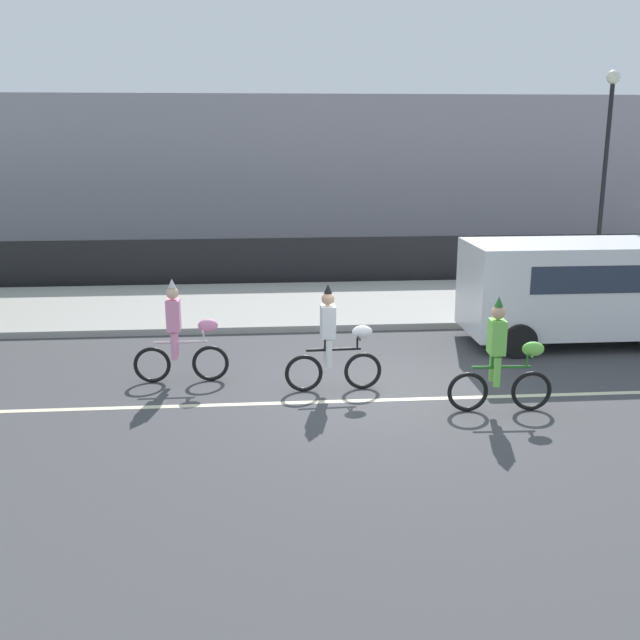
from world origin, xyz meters
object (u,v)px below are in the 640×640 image
object	(u,v)px
parade_cyclist_pink	(181,337)
street_lamp_post	(607,148)
parade_cyclist_zebra	(334,344)
parked_van_white	(587,284)
parade_cyclist_lime	(502,362)

from	to	relation	value
parade_cyclist_pink	street_lamp_post	distance (m)	13.34
parade_cyclist_zebra	street_lamp_post	world-z (taller)	street_lamp_post
parked_van_white	street_lamp_post	bearing A→B (deg)	63.15
parade_cyclist_pink	parade_cyclist_zebra	size ratio (longest dim) A/B	1.00
parade_cyclist_pink	street_lamp_post	bearing A→B (deg)	32.43
parade_cyclist_pink	parade_cyclist_zebra	bearing A→B (deg)	-14.43
parade_cyclist_zebra	parade_cyclist_lime	bearing A→B (deg)	-25.22
parade_cyclist_zebra	parked_van_white	xyz separation A→B (m)	(5.69, 2.62, 0.44)
parade_cyclist_lime	street_lamp_post	size ratio (longest dim) A/B	0.33
parade_cyclist_zebra	parade_cyclist_lime	world-z (taller)	same
parade_cyclist_zebra	parked_van_white	size ratio (longest dim) A/B	0.38
parade_cyclist_pink	parked_van_white	world-z (taller)	parked_van_white
street_lamp_post	parked_van_white	bearing A→B (deg)	-116.85
parked_van_white	street_lamp_post	size ratio (longest dim) A/B	0.85
parade_cyclist_zebra	parade_cyclist_lime	distance (m)	2.87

